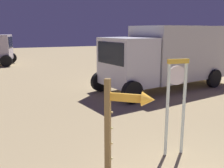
{
  "coord_description": "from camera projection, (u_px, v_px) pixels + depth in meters",
  "views": [
    {
      "loc": [
        -2.38,
        -1.98,
        2.84
      ],
      "look_at": [
        0.37,
        4.99,
        1.2
      ],
      "focal_mm": 40.2,
      "sensor_mm": 36.0,
      "label": 1
    }
  ],
  "objects": [
    {
      "name": "arrow_sign",
      "position": [
        124.0,
        117.0,
        4.4
      ],
      "size": [
        0.8,
        0.68,
        2.0
      ],
      "color": "olive",
      "rests_on": "ground_plane"
    },
    {
      "name": "standing_clock",
      "position": [
        176.0,
        96.0,
        5.57
      ],
      "size": [
        0.5,
        0.14,
        2.22
      ],
      "color": "white",
      "rests_on": "ground_plane"
    },
    {
      "name": "box_truck_near",
      "position": [
        172.0,
        54.0,
        12.24
      ],
      "size": [
        7.43,
        3.93,
        3.0
      ],
      "color": "silver",
      "rests_on": "ground_plane"
    }
  ]
}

